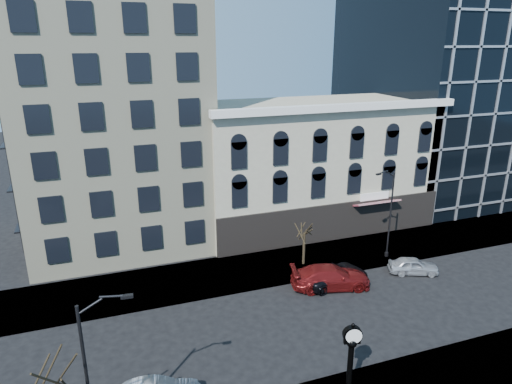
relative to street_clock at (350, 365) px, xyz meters
name	(u,v)px	position (x,y,z in m)	size (l,w,h in m)	color
ground	(247,336)	(-3.17, 6.76, -2.13)	(160.00, 160.00, 0.00)	black
sidewalk_far	(215,276)	(-3.17, 14.76, -2.07)	(160.00, 6.00, 0.12)	gray
cream_tower	(102,17)	(-9.28, 25.64, 17.19)	(15.90, 15.40, 42.50)	beige
victorian_row	(312,165)	(8.83, 22.65, 3.87)	(22.60, 11.19, 12.50)	#B6B196
glass_office	(451,72)	(28.83, 27.66, 11.87)	(20.00, 20.15, 28.00)	black
street_clock	(350,365)	(0.00, 0.00, 0.00)	(1.01, 1.01, 4.44)	black
street_lamp_near	(97,337)	(-11.56, 0.56, 4.08)	(2.09, 0.43, 8.07)	black
street_lamp_far	(388,191)	(10.86, 12.98, 3.93)	(2.00, 0.73, 7.86)	black
bare_tree_near	(47,372)	(-13.48, 0.06, 3.32)	(4.11, 4.11, 7.05)	#2F2617
bare_tree_far	(305,226)	(4.20, 14.26, 1.27)	(2.54, 2.54, 4.35)	#2F2617
car_far_a	(335,275)	(5.14, 10.73, -1.40)	(2.41, 5.22, 1.45)	black
car_far_b	(331,277)	(4.55, 10.32, -1.27)	(2.39, 5.88, 1.71)	maroon
car_far_c	(413,266)	(11.76, 10.07, -1.47)	(1.55, 3.85, 1.31)	#A5A8AD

